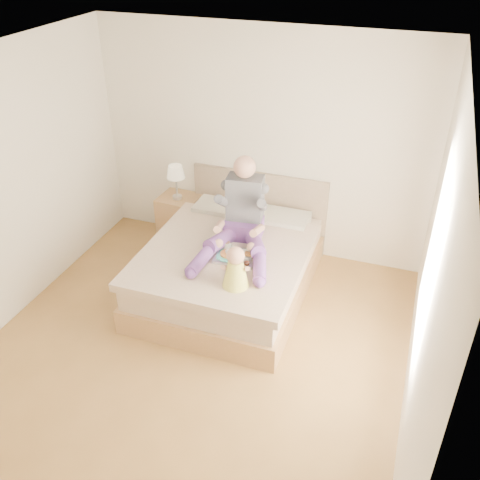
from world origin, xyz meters
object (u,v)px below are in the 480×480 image
(bed, at_px, (231,264))
(tray, at_px, (236,256))
(nightstand, at_px, (180,218))
(adult, at_px, (241,220))
(baby, at_px, (236,270))

(bed, relative_size, tray, 4.96)
(bed, distance_m, tray, 0.45)
(nightstand, height_order, adult, adult)
(bed, height_order, nightstand, bed)
(tray, bearing_deg, nightstand, 134.25)
(adult, height_order, tray, adult)
(bed, xyz_separation_m, adult, (0.10, 0.03, 0.57))
(bed, xyz_separation_m, baby, (0.31, -0.71, 0.47))
(tray, xyz_separation_m, baby, (0.15, -0.44, 0.15))
(bed, bearing_deg, adult, 18.76)
(adult, relative_size, baby, 2.80)
(bed, relative_size, baby, 5.11)
(bed, bearing_deg, baby, -66.47)
(bed, relative_size, adult, 1.82)
(adult, relative_size, tray, 2.72)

